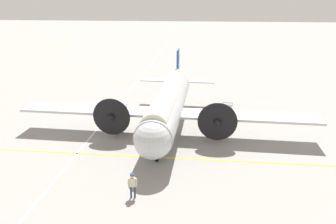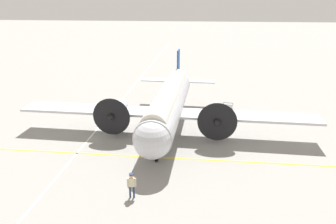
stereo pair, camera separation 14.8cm
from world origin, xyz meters
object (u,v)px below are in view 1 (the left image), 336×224
at_px(crew_foreground, 133,183).
at_px(suitcase_near_door, 204,110).
at_px(airliner_main, 167,105).
at_px(baggage_cart, 226,107).
at_px(suitcase_upright_spare, 219,110).

bearing_deg(crew_foreground, suitcase_near_door, 66.85).
xyz_separation_m(airliner_main, baggage_cart, (5.73, 7.05, -2.36)).
xyz_separation_m(airliner_main, suitcase_upright_spare, (4.86, 6.15, -2.41)).
relative_size(airliner_main, baggage_cart, 12.82).
bearing_deg(crew_foreground, suitcase_upright_spare, 62.20).
bearing_deg(suitcase_upright_spare, baggage_cart, 46.05).
relative_size(crew_foreground, suitcase_near_door, 2.97).
height_order(suitcase_upright_spare, baggage_cart, baggage_cart).
bearing_deg(suitcase_upright_spare, suitcase_near_door, -174.23).
distance_m(crew_foreground, suitcase_upright_spare, 17.63).
bearing_deg(suitcase_near_door, crew_foreground, -104.65).
distance_m(suitcase_upright_spare, baggage_cart, 1.26).
distance_m(airliner_main, crew_foreground, 10.64).
distance_m(crew_foreground, baggage_cart, 18.77).
height_order(airliner_main, suitcase_upright_spare, airliner_main).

